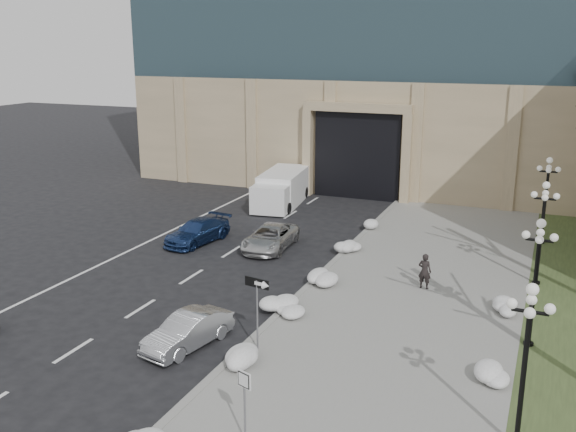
% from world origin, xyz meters
% --- Properties ---
extents(sidewalk, '(9.00, 40.00, 0.12)m').
position_xyz_m(sidewalk, '(3.50, 14.00, 0.06)').
color(sidewalk, gray).
rests_on(sidewalk, ground).
extents(curb, '(0.30, 40.00, 0.14)m').
position_xyz_m(curb, '(-1.00, 14.00, 0.07)').
color(curb, gray).
rests_on(curb, ground).
extents(car_b, '(2.04, 3.88, 1.21)m').
position_xyz_m(car_b, '(-2.91, 7.85, 0.61)').
color(car_b, '#A2A4A9').
rests_on(car_b, ground).
extents(car_c, '(2.43, 4.54, 1.25)m').
position_xyz_m(car_c, '(-8.92, 18.71, 0.63)').
color(car_c, navy).
rests_on(car_c, ground).
extents(car_d, '(2.32, 4.56, 1.24)m').
position_xyz_m(car_d, '(-4.84, 19.26, 0.62)').
color(car_d, '#B3B3B3').
rests_on(car_d, ground).
extents(car_e, '(2.24, 4.08, 1.32)m').
position_xyz_m(car_e, '(-8.19, 28.60, 0.66)').
color(car_e, '#302F34').
rests_on(car_e, ground).
extents(pedestrian, '(0.62, 0.45, 1.58)m').
position_xyz_m(pedestrian, '(3.79, 16.45, 0.91)').
color(pedestrian, black).
rests_on(pedestrian, sidewalk).
extents(box_truck, '(3.23, 7.06, 2.16)m').
position_xyz_m(box_truck, '(-8.07, 28.27, 1.05)').
color(box_truck, white).
rests_on(box_truck, ground).
extents(one_way_sign, '(1.02, 0.37, 2.74)m').
position_xyz_m(one_way_sign, '(-0.31, 8.42, 2.27)').
color(one_way_sign, slate).
rests_on(one_way_sign, ground).
extents(keep_sign, '(0.46, 0.19, 2.20)m').
position_xyz_m(keep_sign, '(1.54, 3.43, 1.62)').
color(keep_sign, slate).
rests_on(keep_sign, ground).
extents(snow_clump_c, '(1.10, 1.60, 0.36)m').
position_xyz_m(snow_clump_c, '(-0.61, 7.48, 0.30)').
color(snow_clump_c, white).
rests_on(snow_clump_c, sidewalk).
extents(snow_clump_d, '(1.10, 1.60, 0.36)m').
position_xyz_m(snow_clump_d, '(-0.65, 11.50, 0.30)').
color(snow_clump_d, white).
rests_on(snow_clump_d, sidewalk).
extents(snow_clump_e, '(1.10, 1.60, 0.36)m').
position_xyz_m(snow_clump_e, '(-0.59, 15.61, 0.30)').
color(snow_clump_e, white).
rests_on(snow_clump_e, sidewalk).
extents(snow_clump_f, '(1.10, 1.60, 0.36)m').
position_xyz_m(snow_clump_f, '(-0.83, 20.14, 0.30)').
color(snow_clump_f, white).
rests_on(snow_clump_f, sidewalk).
extents(snow_clump_g, '(1.10, 1.60, 0.36)m').
position_xyz_m(snow_clump_g, '(-0.83, 24.68, 0.30)').
color(snow_clump_g, white).
rests_on(snow_clump_g, sidewalk).
extents(snow_clump_i, '(1.10, 1.60, 0.36)m').
position_xyz_m(snow_clump_i, '(7.50, 9.53, 0.30)').
color(snow_clump_i, white).
rests_on(snow_clump_i, sidewalk).
extents(snow_clump_j, '(1.10, 1.60, 0.36)m').
position_xyz_m(snow_clump_j, '(7.40, 15.11, 0.30)').
color(snow_clump_j, white).
rests_on(snow_clump_j, sidewalk).
extents(snow_clump_k, '(1.10, 1.60, 0.36)m').
position_xyz_m(snow_clump_k, '(-1.04, 11.75, 0.30)').
color(snow_clump_k, white).
rests_on(snow_clump_k, sidewalk).
extents(lamppost_a, '(1.18, 1.18, 4.76)m').
position_xyz_m(lamppost_a, '(8.30, 6.00, 3.07)').
color(lamppost_a, black).
rests_on(lamppost_a, ground).
extents(lamppost_b, '(1.18, 1.18, 4.76)m').
position_xyz_m(lamppost_b, '(8.30, 12.50, 3.07)').
color(lamppost_b, black).
rests_on(lamppost_b, ground).
extents(lamppost_c, '(1.18, 1.18, 4.76)m').
position_xyz_m(lamppost_c, '(8.30, 19.00, 3.07)').
color(lamppost_c, black).
rests_on(lamppost_c, ground).
extents(lamppost_d, '(1.18, 1.18, 4.76)m').
position_xyz_m(lamppost_d, '(8.30, 25.50, 3.07)').
color(lamppost_d, black).
rests_on(lamppost_d, ground).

